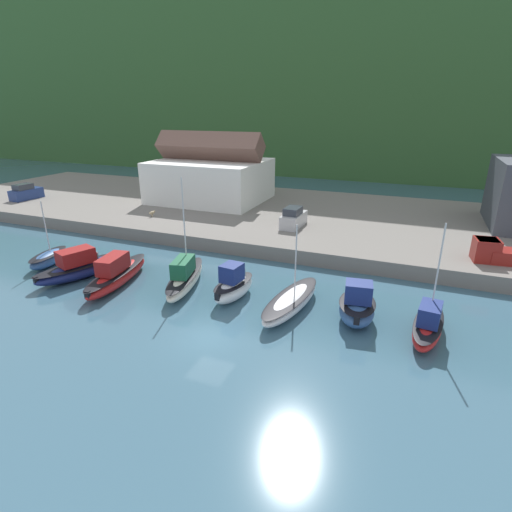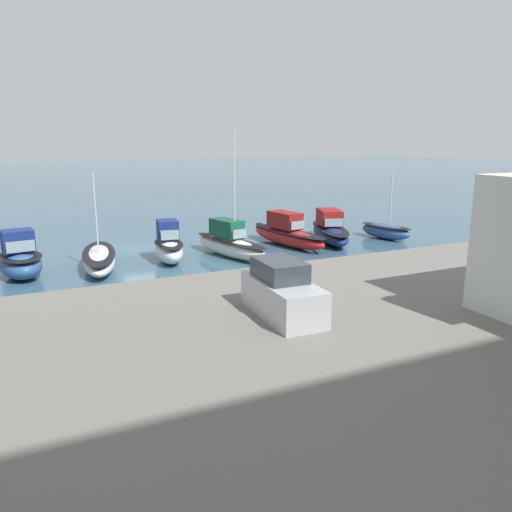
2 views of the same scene
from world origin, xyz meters
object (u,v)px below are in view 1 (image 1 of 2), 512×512
object	(u,v)px
moored_boat_4	(233,286)
moored_boat_2	(117,274)
moored_boat_6	(357,307)
moored_boat_7	(428,325)
parked_car_0	(26,193)
moored_boat_1	(81,267)
dog_on_quay	(152,213)
moored_boat_5	(291,302)
moored_boat_3	(185,277)
parked_car_1	(293,218)
moored_boat_0	(49,258)
pickup_truck_0	(498,253)

from	to	relation	value
moored_boat_4	moored_boat_2	bearing A→B (deg)	-165.52
moored_boat_6	moored_boat_2	bearing A→B (deg)	175.98
moored_boat_7	parked_car_0	size ratio (longest dim) A/B	1.68
moored_boat_4	moored_boat_1	bearing A→B (deg)	-168.24
moored_boat_4	dog_on_quay	bearing A→B (deg)	148.42
moored_boat_6	moored_boat_1	bearing A→B (deg)	174.90
moored_boat_7	moored_boat_5	bearing A→B (deg)	-173.96
moored_boat_3	parked_car_1	bearing A→B (deg)	61.10
moored_boat_0	moored_boat_3	distance (m)	14.02
pickup_truck_0	moored_boat_1	bearing A→B (deg)	105.39
moored_boat_1	dog_on_quay	world-z (taller)	moored_boat_1
pickup_truck_0	moored_boat_7	bearing A→B (deg)	150.20
moored_boat_3	moored_boat_6	world-z (taller)	moored_boat_3
moored_boat_1	moored_boat_5	xyz separation A→B (m)	(17.98, 0.97, -0.28)
moored_boat_2	moored_boat_6	distance (m)	18.73
moored_boat_4	pickup_truck_0	distance (m)	22.10
moored_boat_0	moored_boat_3	bearing A→B (deg)	-11.77
moored_boat_1	moored_boat_2	size ratio (longest dim) A/B	0.96
parked_car_0	parked_car_1	size ratio (longest dim) A/B	1.01
parked_car_0	moored_boat_3	bearing A→B (deg)	-19.56
parked_car_0	pickup_truck_0	distance (m)	57.42
moored_boat_2	parked_car_1	xyz separation A→B (m)	(9.51, 16.89, 1.34)
moored_boat_3	moored_boat_4	xyz separation A→B (m)	(4.28, -0.24, 0.08)
moored_boat_5	moored_boat_7	size ratio (longest dim) A/B	1.10
moored_boat_2	moored_boat_3	world-z (taller)	moored_boat_3
parked_car_0	moored_boat_0	bearing A→B (deg)	-32.75
moored_boat_2	moored_boat_4	bearing A→B (deg)	-1.85
moored_boat_1	moored_boat_5	bearing A→B (deg)	22.88
moored_boat_6	dog_on_quay	distance (m)	29.03
moored_boat_0	moored_boat_4	bearing A→B (deg)	-12.86
moored_boat_0	pickup_truck_0	size ratio (longest dim) A/B	1.18
moored_boat_0	moored_boat_7	size ratio (longest dim) A/B	0.81
moored_boat_6	pickup_truck_0	world-z (taller)	pickup_truck_0
moored_boat_0	moored_boat_2	bearing A→B (deg)	-20.72
moored_boat_5	moored_boat_7	bearing A→B (deg)	7.18
moored_boat_0	pickup_truck_0	xyz separation A→B (m)	(36.89, 12.01, 1.50)
pickup_truck_0	dog_on_quay	bearing A→B (deg)	80.85
moored_boat_0	parked_car_0	world-z (taller)	moored_boat_0
moored_boat_3	moored_boat_5	world-z (taller)	moored_boat_3
moored_boat_7	moored_boat_0	bearing A→B (deg)	-173.24
moored_boat_7	pickup_truck_0	xyz separation A→B (m)	(5.20, 12.16, 1.34)
moored_boat_4	moored_boat_5	world-z (taller)	moored_boat_5
parked_car_0	pickup_truck_0	bearing A→B (deg)	0.45
moored_boat_1	pickup_truck_0	bearing A→B (deg)	41.81
moored_boat_0	moored_boat_5	bearing A→B (deg)	-13.21
moored_boat_0	parked_car_0	distance (m)	25.36
moored_boat_2	moored_boat_4	world-z (taller)	moored_boat_4
moored_boat_1	moored_boat_2	bearing A→B (deg)	17.35
moored_boat_0	moored_boat_7	bearing A→B (deg)	-13.49
moored_boat_1	moored_boat_5	world-z (taller)	moored_boat_5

